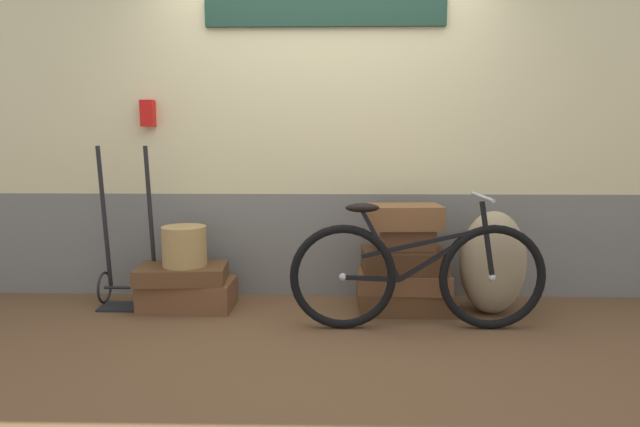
{
  "coord_description": "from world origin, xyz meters",
  "views": [
    {
      "loc": [
        0.07,
        -3.43,
        1.25
      ],
      "look_at": [
        -0.01,
        0.29,
        0.73
      ],
      "focal_mm": 30.2,
      "sensor_mm": 36.0,
      "label": 1
    }
  ],
  "objects_px": {
    "suitcase_1": "(182,274)",
    "suitcase_6": "(405,217)",
    "suitcase_0": "(188,294)",
    "luggage_trolley": "(129,267)",
    "burlap_sack": "(493,263)",
    "suitcase_5": "(407,238)",
    "wicker_basket": "(184,246)",
    "suitcase_4": "(403,260)",
    "suitcase_3": "(403,280)",
    "suitcase_2": "(404,298)",
    "bicycle": "(417,274)"
  },
  "relations": [
    {
      "from": "suitcase_4",
      "to": "suitcase_6",
      "type": "height_order",
      "value": "suitcase_6"
    },
    {
      "from": "suitcase_5",
      "to": "wicker_basket",
      "type": "relative_size",
      "value": 1.18
    },
    {
      "from": "suitcase_5",
      "to": "suitcase_6",
      "type": "xyz_separation_m",
      "value": [
        -0.02,
        -0.04,
        0.16
      ]
    },
    {
      "from": "suitcase_2",
      "to": "suitcase_5",
      "type": "bearing_deg",
      "value": -61.38
    },
    {
      "from": "suitcase_4",
      "to": "bicycle",
      "type": "relative_size",
      "value": 0.35
    },
    {
      "from": "suitcase_1",
      "to": "suitcase_2",
      "type": "height_order",
      "value": "suitcase_1"
    },
    {
      "from": "wicker_basket",
      "to": "bicycle",
      "type": "relative_size",
      "value": 0.19
    },
    {
      "from": "suitcase_6",
      "to": "suitcase_5",
      "type": "bearing_deg",
      "value": 56.92
    },
    {
      "from": "suitcase_2",
      "to": "suitcase_3",
      "type": "height_order",
      "value": "suitcase_3"
    },
    {
      "from": "suitcase_1",
      "to": "suitcase_6",
      "type": "relative_size",
      "value": 1.27
    },
    {
      "from": "suitcase_1",
      "to": "suitcase_5",
      "type": "bearing_deg",
      "value": -3.64
    },
    {
      "from": "suitcase_0",
      "to": "suitcase_5",
      "type": "relative_size",
      "value": 1.79
    },
    {
      "from": "suitcase_5",
      "to": "luggage_trolley",
      "type": "xyz_separation_m",
      "value": [
        -2.07,
        0.08,
        -0.24
      ]
    },
    {
      "from": "luggage_trolley",
      "to": "wicker_basket",
      "type": "bearing_deg",
      "value": -11.68
    },
    {
      "from": "suitcase_2",
      "to": "luggage_trolley",
      "type": "bearing_deg",
      "value": 177.62
    },
    {
      "from": "suitcase_1",
      "to": "suitcase_6",
      "type": "distance_m",
      "value": 1.67
    },
    {
      "from": "suitcase_3",
      "to": "luggage_trolley",
      "type": "height_order",
      "value": "luggage_trolley"
    },
    {
      "from": "suitcase_3",
      "to": "wicker_basket",
      "type": "height_order",
      "value": "wicker_basket"
    },
    {
      "from": "suitcase_2",
      "to": "wicker_basket",
      "type": "distance_m",
      "value": 1.66
    },
    {
      "from": "suitcase_0",
      "to": "suitcase_2",
      "type": "xyz_separation_m",
      "value": [
        1.6,
        0.01,
        -0.02
      ]
    },
    {
      "from": "suitcase_5",
      "to": "suitcase_0",
      "type": "bearing_deg",
      "value": 178.69
    },
    {
      "from": "luggage_trolley",
      "to": "bicycle",
      "type": "height_order",
      "value": "luggage_trolley"
    },
    {
      "from": "suitcase_2",
      "to": "suitcase_4",
      "type": "height_order",
      "value": "suitcase_4"
    },
    {
      "from": "luggage_trolley",
      "to": "bicycle",
      "type": "xyz_separation_m",
      "value": [
        2.08,
        -0.47,
        0.07
      ]
    },
    {
      "from": "luggage_trolley",
      "to": "burlap_sack",
      "type": "relative_size",
      "value": 1.61
    },
    {
      "from": "luggage_trolley",
      "to": "suitcase_5",
      "type": "bearing_deg",
      "value": -2.19
    },
    {
      "from": "wicker_basket",
      "to": "luggage_trolley",
      "type": "bearing_deg",
      "value": 168.32
    },
    {
      "from": "suitcase_0",
      "to": "bicycle",
      "type": "relative_size",
      "value": 0.4
    },
    {
      "from": "suitcase_1",
      "to": "wicker_basket",
      "type": "distance_m",
      "value": 0.2
    },
    {
      "from": "suitcase_3",
      "to": "suitcase_5",
      "type": "distance_m",
      "value": 0.31
    },
    {
      "from": "suitcase_0",
      "to": "suitcase_5",
      "type": "xyz_separation_m",
      "value": [
        1.61,
        -0.0,
        0.43
      ]
    },
    {
      "from": "suitcase_1",
      "to": "suitcase_2",
      "type": "relative_size",
      "value": 0.94
    },
    {
      "from": "suitcase_0",
      "to": "luggage_trolley",
      "type": "relative_size",
      "value": 0.56
    },
    {
      "from": "suitcase_2",
      "to": "bicycle",
      "type": "height_order",
      "value": "bicycle"
    },
    {
      "from": "wicker_basket",
      "to": "luggage_trolley",
      "type": "height_order",
      "value": "luggage_trolley"
    },
    {
      "from": "suitcase_0",
      "to": "luggage_trolley",
      "type": "bearing_deg",
      "value": 171.8
    },
    {
      "from": "suitcase_0",
      "to": "suitcase_3",
      "type": "bearing_deg",
      "value": 0.05
    },
    {
      "from": "burlap_sack",
      "to": "wicker_basket",
      "type": "bearing_deg",
      "value": 178.81
    },
    {
      "from": "suitcase_0",
      "to": "burlap_sack",
      "type": "distance_m",
      "value": 2.23
    },
    {
      "from": "suitcase_4",
      "to": "suitcase_2",
      "type": "bearing_deg",
      "value": 58.71
    },
    {
      "from": "suitcase_0",
      "to": "suitcase_6",
      "type": "relative_size",
      "value": 1.33
    },
    {
      "from": "suitcase_6",
      "to": "suitcase_2",
      "type": "bearing_deg",
      "value": 70.07
    },
    {
      "from": "suitcase_4",
      "to": "burlap_sack",
      "type": "relative_size",
      "value": 0.79
    },
    {
      "from": "suitcase_1",
      "to": "suitcase_5",
      "type": "xyz_separation_m",
      "value": [
        1.64,
        0.03,
        0.27
      ]
    },
    {
      "from": "suitcase_4",
      "to": "wicker_basket",
      "type": "relative_size",
      "value": 1.83
    },
    {
      "from": "suitcase_1",
      "to": "bicycle",
      "type": "height_order",
      "value": "bicycle"
    },
    {
      "from": "suitcase_1",
      "to": "suitcase_6",
      "type": "bearing_deg",
      "value": -5.16
    },
    {
      "from": "suitcase_6",
      "to": "suitcase_1",
      "type": "bearing_deg",
      "value": 175.87
    },
    {
      "from": "suitcase_4",
      "to": "suitcase_5",
      "type": "distance_m",
      "value": 0.16
    },
    {
      "from": "suitcase_0",
      "to": "suitcase_4",
      "type": "relative_size",
      "value": 1.15
    }
  ]
}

